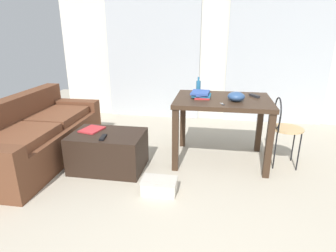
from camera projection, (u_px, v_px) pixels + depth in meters
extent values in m
plane|color=#B2A893|center=(206.00, 169.00, 3.34)|extent=(8.11, 8.11, 0.00)
cube|color=silver|center=(214.00, 47.00, 4.86)|extent=(5.55, 0.10, 2.57)
cube|color=#B2B7BC|center=(153.00, 57.00, 5.01)|extent=(1.67, 0.03, 2.20)
cube|color=#B2B7BC|center=(278.00, 59.00, 4.67)|extent=(1.67, 0.03, 2.20)
cube|color=brown|center=(40.00, 144.00, 3.56)|extent=(0.86, 2.01, 0.40)
cube|color=brown|center=(12.00, 113.00, 3.48)|extent=(0.23, 2.00, 0.38)
cube|color=brown|center=(71.00, 105.00, 4.31)|extent=(0.83, 0.21, 0.14)
cube|color=brown|center=(58.00, 116.00, 3.84)|extent=(0.60, 0.77, 0.10)
cube|color=brown|center=(20.00, 137.00, 3.09)|extent=(0.60, 0.77, 0.10)
cube|color=black|center=(108.00, 151.00, 3.31)|extent=(0.83, 0.58, 0.44)
cube|color=#382619|center=(223.00, 100.00, 3.34)|extent=(1.13, 0.84, 0.05)
cube|color=#382619|center=(175.00, 140.00, 3.21)|extent=(0.07, 0.07, 0.75)
cube|color=#382619|center=(269.00, 146.00, 3.05)|extent=(0.07, 0.07, 0.75)
cube|color=#382619|center=(183.00, 121.00, 3.90)|extent=(0.07, 0.07, 0.75)
cube|color=#382619|center=(260.00, 125.00, 3.74)|extent=(0.07, 0.07, 0.75)
cylinder|color=tan|center=(287.00, 129.00, 3.31)|extent=(0.37, 0.37, 0.02)
cylinder|color=black|center=(299.00, 152.00, 3.24)|extent=(0.02, 0.02, 0.46)
cylinder|color=black|center=(293.00, 144.00, 3.49)|extent=(0.02, 0.02, 0.46)
cylinder|color=black|center=(275.00, 151.00, 3.29)|extent=(0.02, 0.02, 0.46)
cylinder|color=black|center=(271.00, 142.00, 3.53)|extent=(0.02, 0.02, 0.46)
torus|color=black|center=(278.00, 113.00, 3.27)|extent=(0.02, 0.37, 0.37)
cylinder|color=black|center=(279.00, 125.00, 3.15)|extent=(0.02, 0.02, 0.18)
cylinder|color=black|center=(274.00, 116.00, 3.45)|extent=(0.02, 0.02, 0.18)
cylinder|color=teal|center=(198.00, 87.00, 3.57)|extent=(0.06, 0.06, 0.16)
cylinder|color=teal|center=(199.00, 79.00, 3.54)|extent=(0.03, 0.03, 0.05)
ellipsoid|color=#2D4C7A|center=(236.00, 97.00, 3.19)|extent=(0.19, 0.19, 0.11)
cube|color=red|center=(202.00, 97.00, 3.37)|extent=(0.19, 0.26, 0.02)
cube|color=#1E668C|center=(202.00, 95.00, 3.37)|extent=(0.23, 0.24, 0.01)
cube|color=#33519E|center=(201.00, 94.00, 3.38)|extent=(0.19, 0.30, 0.01)
cube|color=#33519E|center=(200.00, 92.00, 3.37)|extent=(0.23, 0.28, 0.02)
cube|color=#232326|center=(254.00, 96.00, 3.41)|extent=(0.12, 0.16, 0.03)
cube|color=#9EA0A5|center=(222.00, 104.00, 3.09)|extent=(0.04, 0.06, 0.00)
torus|color=#262628|center=(224.00, 105.00, 3.05)|extent=(0.03, 0.03, 0.00)
cube|color=#9EA0A5|center=(222.00, 104.00, 3.09)|extent=(0.02, 0.06, 0.00)
torus|color=#262628|center=(223.00, 105.00, 3.04)|extent=(0.03, 0.03, 0.00)
cube|color=black|center=(103.00, 137.00, 3.09)|extent=(0.07, 0.17, 0.02)
cube|color=red|center=(92.00, 129.00, 3.34)|extent=(0.27, 0.30, 0.02)
cube|color=beige|center=(159.00, 187.00, 2.84)|extent=(0.34, 0.21, 0.13)
cube|color=beige|center=(159.00, 180.00, 2.82)|extent=(0.35, 0.22, 0.02)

